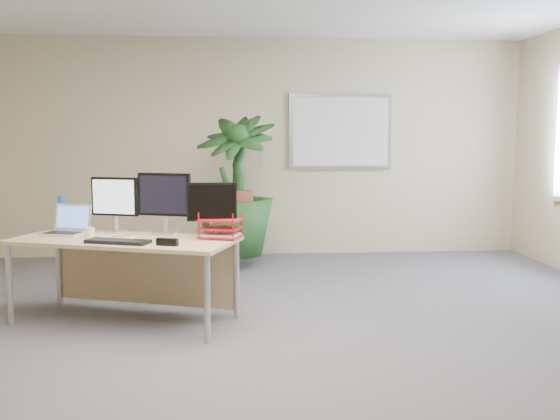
{
  "coord_description": "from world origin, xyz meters",
  "views": [
    {
      "loc": [
        -0.2,
        -3.83,
        1.48
      ],
      "look_at": [
        0.14,
        0.35,
        0.99
      ],
      "focal_mm": 40.0,
      "sensor_mm": 36.0,
      "label": 1
    }
  ],
  "objects": [
    {
      "name": "orange_pen",
      "position": [
        -1.07,
        1.17,
        0.7
      ],
      "size": [
        0.14,
        0.01,
        0.01
      ],
      "primitive_type": "cylinder",
      "rotation": [
        0.0,
        1.57,
        0.03
      ],
      "color": "orange",
      "rests_on": "spiral_notebook"
    },
    {
      "name": "water_bottle",
      "position": [
        -1.66,
        1.69,
        0.82
      ],
      "size": [
        0.08,
        0.08,
        0.29
      ],
      "color": "silver",
      "rests_on": "desk"
    },
    {
      "name": "desk",
      "position": [
        -1.01,
        1.25,
        0.54
      ],
      "size": [
        1.92,
        1.3,
        0.68
      ],
      "color": "tan",
      "rests_on": "floor"
    },
    {
      "name": "floor",
      "position": [
        0.0,
        0.0,
        0.0
      ],
      "size": [
        8.0,
        8.0,
        0.0
      ],
      "primitive_type": "plane",
      "color": "#46454A",
      "rests_on": "ground"
    },
    {
      "name": "laptop",
      "position": [
        -1.55,
        1.45,
        0.74
      ],
      "size": [
        0.42,
        0.39,
        0.24
      ],
      "color": "silver",
      "rests_on": "desk"
    },
    {
      "name": "back_wall",
      "position": [
        0.0,
        4.0,
        1.35
      ],
      "size": [
        7.0,
        0.04,
        2.7
      ],
      "primitive_type": "cube",
      "color": "#C1B589",
      "rests_on": "floor"
    },
    {
      "name": "coffee_mug",
      "position": [
        -1.32,
        1.21,
        0.72
      ],
      "size": [
        0.11,
        0.07,
        0.08
      ],
      "color": "white",
      "rests_on": "desk"
    },
    {
      "name": "whiteboard",
      "position": [
        1.2,
        3.97,
        1.55
      ],
      "size": [
        1.3,
        0.04,
        0.95
      ],
      "color": "silver",
      "rests_on": "back_wall"
    },
    {
      "name": "letter_tray",
      "position": [
        -0.27,
        1.11,
        0.75
      ],
      "size": [
        0.38,
        0.33,
        0.15
      ],
      "color": "#A81419",
      "rests_on": "desk"
    },
    {
      "name": "yellow_highlighter",
      "position": [
        -0.9,
        1.07,
        0.69
      ],
      "size": [
        0.11,
        0.07,
        0.02
      ],
      "primitive_type": "cylinder",
      "rotation": [
        0.0,
        1.57,
        -0.55
      ],
      "color": "yellow",
      "rests_on": "desk"
    },
    {
      "name": "monitor_right",
      "position": [
        -0.73,
        1.35,
        0.97
      ],
      "size": [
        0.45,
        0.21,
        0.51
      ],
      "color": "#B2B2B7",
      "rests_on": "desk"
    },
    {
      "name": "stapler",
      "position": [
        -0.66,
        0.8,
        0.71
      ],
      "size": [
        0.17,
        0.1,
        0.05
      ],
      "primitive_type": "cube",
      "rotation": [
        0.0,
        0.0,
        -0.34
      ],
      "color": "black",
      "rests_on": "desk"
    },
    {
      "name": "keyboard",
      "position": [
        -1.05,
        0.93,
        0.69
      ],
      "size": [
        0.52,
        0.32,
        0.03
      ],
      "primitive_type": "cube",
      "rotation": [
        0.0,
        0.0,
        -0.34
      ],
      "color": "black",
      "rests_on": "desk"
    },
    {
      "name": "monitor_dark",
      "position": [
        -0.34,
        1.14,
        0.93
      ],
      "size": [
        0.4,
        0.18,
        0.44
      ],
      "color": "#B2B2B7",
      "rests_on": "desk"
    },
    {
      "name": "monitor_left",
      "position": [
        -1.17,
        1.5,
        0.95
      ],
      "size": [
        0.41,
        0.19,
        0.47
      ],
      "color": "#B2B2B7",
      "rests_on": "desk"
    },
    {
      "name": "spiral_notebook",
      "position": [
        -1.09,
        1.13,
        0.69
      ],
      "size": [
        0.34,
        0.31,
        0.01
      ],
      "primitive_type": "cube",
      "rotation": [
        0.0,
        0.0,
        -0.48
      ],
      "color": "silver",
      "rests_on": "desk"
    },
    {
      "name": "floor_plant",
      "position": [
        -0.13,
        3.2,
        0.75
      ],
      "size": [
        1.1,
        1.1,
        1.5
      ],
      "primitive_type": "imported",
      "rotation": [
        0.0,
        0.0,
        -0.41
      ],
      "color": "#153B19",
      "rests_on": "floor"
    }
  ]
}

